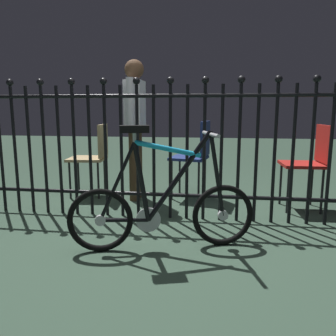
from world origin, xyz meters
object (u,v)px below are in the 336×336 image
object	(u,v)px
bicycle	(163,207)
person_visitor	(135,119)
chair_tan	(94,153)
chair_navy	(196,152)
chair_red	(311,158)

from	to	relation	value
bicycle	person_visitor	xyz separation A→B (m)	(-0.52, 1.33, 0.60)
bicycle	chair_tan	size ratio (longest dim) A/B	1.57
bicycle	chair_tan	distance (m)	1.76
person_visitor	chair_navy	bearing A→B (deg)	11.45
chair_tan	chair_red	size ratio (longest dim) A/B	0.98
person_visitor	bicycle	bearing A→B (deg)	-68.71
chair_tan	chair_navy	bearing A→B (deg)	2.98
bicycle	chair_tan	world-z (taller)	bicycle
chair_tan	person_visitor	size ratio (longest dim) A/B	0.55
bicycle	chair_red	distance (m)	1.77
chair_navy	chair_red	bearing A→B (deg)	-14.16
chair_tan	person_visitor	world-z (taller)	person_visitor
chair_navy	person_visitor	world-z (taller)	person_visitor
bicycle	chair_tan	bearing A→B (deg)	126.39
chair_navy	chair_red	size ratio (longest dim) A/B	1.03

